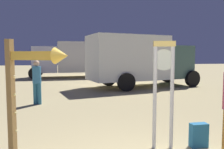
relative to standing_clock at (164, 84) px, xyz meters
The scene contains 6 objects.
standing_clock is the anchor object (origin of this frame).
arrow_sign 2.33m from the standing_clock, behind, with size 1.06×0.70×2.01m.
backpack 1.22m from the standing_clock, ahead, with size 0.33×0.20×0.46m.
person_distant 5.32m from the standing_clock, 122.31° to the left, with size 0.30×0.30×1.57m.
box_truck_near 8.39m from the standing_clock, 75.33° to the left, with size 6.42×3.61×2.80m.
box_truck_far 14.66m from the standing_clock, 94.28° to the left, with size 6.67×2.86×2.81m.
Camera 1 is at (-0.93, -2.34, 1.75)m, focal length 36.29 mm.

